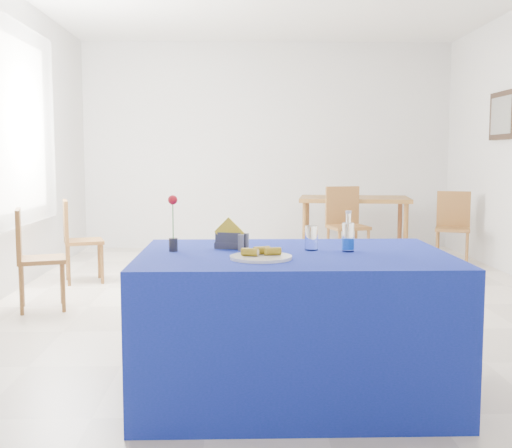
% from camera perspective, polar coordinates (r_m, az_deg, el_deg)
% --- Properties ---
extents(floor, '(7.00, 7.00, 0.00)m').
position_cam_1_polar(floor, '(5.49, 2.67, -7.24)').
color(floor, beige).
rests_on(floor, ground).
extents(room_shell, '(7.00, 7.00, 7.00)m').
position_cam_1_polar(room_shell, '(5.37, 2.77, 11.25)').
color(room_shell, silver).
rests_on(room_shell, ground).
extents(window_pane, '(0.04, 1.50, 1.60)m').
position_cam_1_polar(window_pane, '(6.48, -20.43, 8.23)').
color(window_pane, white).
rests_on(window_pane, room_shell).
extents(curtain, '(0.04, 1.75, 1.85)m').
position_cam_1_polar(curtain, '(6.45, -19.83, 8.26)').
color(curtain, white).
rests_on(curtain, room_shell).
extents(picture_frame, '(0.06, 0.64, 0.52)m').
position_cam_1_polar(picture_frame, '(7.51, 21.16, 8.99)').
color(picture_frame, black).
rests_on(picture_frame, room_shell).
extents(picture_art, '(0.02, 0.52, 0.40)m').
position_cam_1_polar(picture_art, '(7.50, 20.98, 9.00)').
color(picture_art, '#998C66').
rests_on(picture_art, room_shell).
extents(plate, '(0.31, 0.31, 0.01)m').
position_cam_1_polar(plate, '(3.14, 0.44, -2.97)').
color(plate, white).
rests_on(plate, blue_table).
extents(drinking_glass, '(0.07, 0.07, 0.13)m').
position_cam_1_polar(drinking_glass, '(3.44, 4.95, -1.24)').
color(drinking_glass, white).
rests_on(drinking_glass, blue_table).
extents(salt_shaker, '(0.03, 0.03, 0.08)m').
position_cam_1_polar(salt_shaker, '(3.41, -1.35, -1.66)').
color(salt_shaker, slate).
rests_on(salt_shaker, blue_table).
extents(pepper_shaker, '(0.03, 0.03, 0.08)m').
position_cam_1_polar(pepper_shaker, '(3.47, -0.86, -1.52)').
color(pepper_shaker, slate).
rests_on(pepper_shaker, blue_table).
extents(blue_table, '(1.60, 1.10, 0.76)m').
position_cam_1_polar(blue_table, '(3.42, 3.32, -8.85)').
color(blue_table, navy).
rests_on(blue_table, floor).
extents(water_bottle, '(0.07, 0.07, 0.21)m').
position_cam_1_polar(water_bottle, '(3.41, 8.19, -1.24)').
color(water_bottle, white).
rests_on(water_bottle, blue_table).
extents(napkin_holder, '(0.17, 0.10, 0.17)m').
position_cam_1_polar(napkin_holder, '(3.48, -2.39, -1.40)').
color(napkin_holder, '#3C3B41').
rests_on(napkin_holder, blue_table).
extents(rose_vase, '(0.05, 0.05, 0.30)m').
position_cam_1_polar(rose_vase, '(3.39, -7.39, -0.01)').
color(rose_vase, '#232328').
rests_on(rose_vase, blue_table).
extents(oak_table, '(1.45, 1.05, 0.76)m').
position_cam_1_polar(oak_table, '(8.10, 8.72, 1.84)').
color(oak_table, olive).
rests_on(oak_table, floor).
extents(chair_bg_left, '(0.49, 0.49, 0.91)m').
position_cam_1_polar(chair_bg_left, '(7.49, 7.95, 0.36)').
color(chair_bg_left, brown).
rests_on(chair_bg_left, floor).
extents(chair_bg_right, '(0.49, 0.49, 0.85)m').
position_cam_1_polar(chair_bg_right, '(7.82, 17.11, 0.13)').
color(chair_bg_right, brown).
rests_on(chair_bg_right, floor).
extents(chair_win_a, '(0.47, 0.47, 0.84)m').
position_cam_1_polar(chair_win_a, '(5.55, -19.34, -2.35)').
color(chair_win_a, brown).
rests_on(chair_win_a, floor).
extents(chair_win_b, '(0.46, 0.46, 0.83)m').
position_cam_1_polar(chair_win_b, '(6.63, -15.72, -0.95)').
color(chair_win_b, brown).
rests_on(chair_win_b, floor).
extents(banana_pieces, '(0.20, 0.13, 0.04)m').
position_cam_1_polar(banana_pieces, '(3.16, 0.50, -2.43)').
color(banana_pieces, yellow).
rests_on(banana_pieces, plate).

